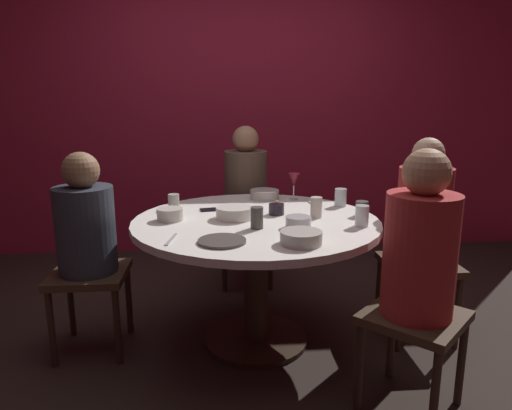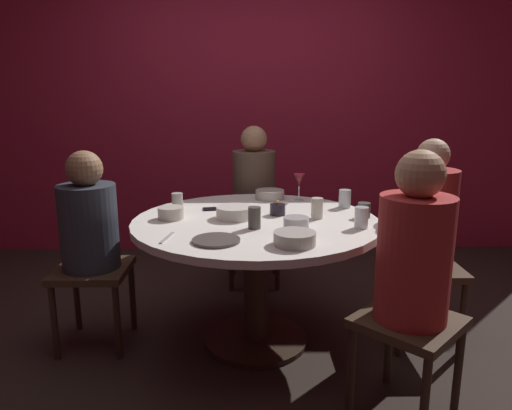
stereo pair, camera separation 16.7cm
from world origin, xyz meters
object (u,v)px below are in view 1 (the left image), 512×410
object	(u,v)px
wine_glass	(294,181)
bowl_sauce_side	(301,238)
cup_far_edge	(174,202)
dinner_plate	(222,241)
cup_near_candle	(362,209)
seated_diner_right	(423,218)
bowl_salad_center	(234,213)
cup_beside_wine	(257,218)
candle_holder	(276,209)
dining_table	(256,245)
seated_diner_back	(246,189)
seated_diner_front_right	(420,256)
cup_by_right_diner	(362,216)
cell_phone	(212,209)
seated_diner_left	(86,231)
bowl_rice_portion	(170,214)
cup_center_front	(316,207)
cup_by_left_diner	(341,197)
bowl_serving_large	(298,222)

from	to	relation	value
wine_glass	bowl_sauce_side	world-z (taller)	wine_glass
wine_glass	cup_far_edge	distance (m)	0.79
dinner_plate	cup_far_edge	bearing A→B (deg)	112.46
wine_glass	cup_near_candle	bearing A→B (deg)	-54.55
seated_diner_right	bowl_salad_center	distance (m)	1.08
seated_diner_right	cup_beside_wine	world-z (taller)	seated_diner_right
wine_glass	candle_holder	bearing A→B (deg)	-113.12
dining_table	seated_diner_back	size ratio (longest dim) A/B	1.14
seated_diner_front_right	cup_near_candle	bearing A→B (deg)	-40.88
dinner_plate	cup_by_right_diner	bearing A→B (deg)	16.83
candle_holder	cell_phone	size ratio (longest dim) A/B	0.64
dining_table	wine_glass	world-z (taller)	wine_glass
dining_table	dinner_plate	size ratio (longest dim) A/B	6.03
seated_diner_left	bowl_rice_portion	distance (m)	0.46
seated_diner_left	wine_glass	bearing A→B (deg)	21.20
bowl_salad_center	cup_by_right_diner	distance (m)	0.69
seated_diner_back	seated_diner_right	distance (m)	1.33
cup_center_front	cup_by_left_diner	bearing A→B (deg)	51.47
wine_glass	bowl_sauce_side	xyz separation A→B (m)	(-0.12, -0.94, -0.10)
candle_holder	cup_by_left_diner	distance (m)	0.46
dining_table	candle_holder	distance (m)	0.24
seated_diner_right	cup_beside_wine	distance (m)	0.99
cell_phone	cup_far_edge	size ratio (longest dim) A/B	1.49
wine_glass	bowl_sauce_side	size ratio (longest dim) A/B	0.90
cup_by_right_diner	cup_center_front	size ratio (longest dim) A/B	0.96
dinner_plate	cup_center_front	distance (m)	0.68
seated_diner_left	cup_by_left_diner	xyz separation A→B (m)	(1.47, 0.27, 0.10)
seated_diner_left	seated_diner_right	bearing A→B (deg)	0.00
candle_holder	cup_by_left_diner	bearing A→B (deg)	22.97
seated_diner_front_right	cup_center_front	size ratio (longest dim) A/B	10.43
seated_diner_front_right	cup_far_edge	world-z (taller)	seated_diner_front_right
seated_diner_right	cup_center_front	bearing A→B (deg)	-1.03
dinner_plate	cell_phone	xyz separation A→B (m)	(-0.05, 0.64, -0.00)
wine_glass	bowl_serving_large	bearing A→B (deg)	-97.16
dining_table	cup_near_candle	distance (m)	0.64
cup_center_front	bowl_sauce_side	bearing A→B (deg)	-109.65
bowl_salad_center	cup_near_candle	xyz separation A→B (m)	(0.72, 0.00, 0.01)
bowl_rice_portion	cup_far_edge	size ratio (longest dim) A/B	1.52
seated_diner_back	bowl_salad_center	size ratio (longest dim) A/B	5.82
seated_diner_back	dinner_plate	xyz separation A→B (m)	(-0.19, -1.33, 0.02)
bowl_salad_center	cup_far_edge	bearing A→B (deg)	145.65
seated_diner_front_right	bowl_rice_portion	size ratio (longest dim) A/B	8.44
bowl_salad_center	cup_center_front	xyz separation A→B (m)	(0.46, -0.01, 0.02)
cup_near_candle	cell_phone	bearing A→B (deg)	166.25
bowl_serving_large	cup_far_edge	world-z (taller)	cup_far_edge
seated_diner_right	dinner_plate	distance (m)	1.22
dining_table	cup_center_front	world-z (taller)	cup_center_front
bowl_salad_center	cup_beside_wine	xyz separation A→B (m)	(0.11, -0.21, 0.02)
seated_diner_back	bowl_sauce_side	xyz separation A→B (m)	(0.17, -1.38, 0.04)
cell_phone	seated_diner_back	bearing A→B (deg)	-29.46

